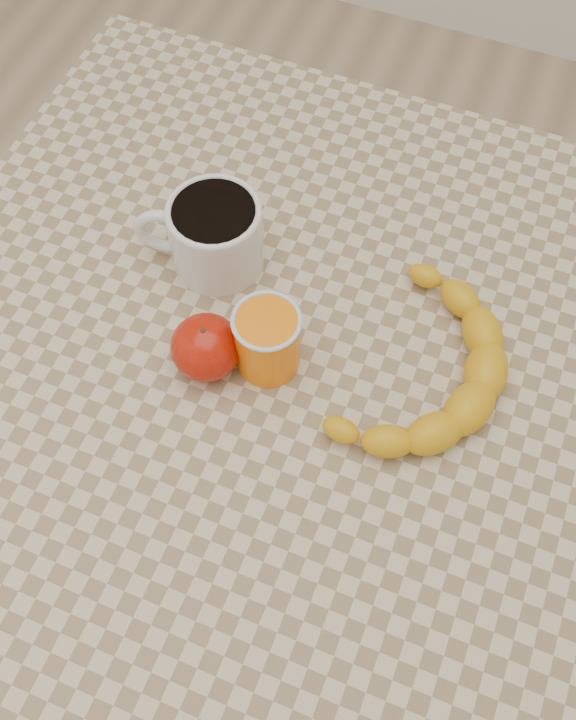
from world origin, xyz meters
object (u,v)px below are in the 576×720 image
at_px(table, 288,409).
at_px(apple, 206,347).
at_px(banana, 421,369).
at_px(coffee_mug, 213,233).
at_px(orange_juice_glass, 267,340).

distance_m(table, apple, 0.14).
distance_m(apple, banana, 0.20).
xyz_separation_m(table, coffee_mug, (-0.12, 0.09, 0.13)).
xyz_separation_m(coffee_mug, banana, (0.24, -0.06, -0.02)).
bearing_deg(table, banana, 17.35).
bearing_deg(apple, banana, 16.86).
bearing_deg(coffee_mug, banana, -13.71).
xyz_separation_m(orange_juice_glass, banana, (0.14, 0.03, -0.02)).
bearing_deg(orange_juice_glass, table, -6.38).
height_order(orange_juice_glass, banana, orange_juice_glass).
bearing_deg(orange_juice_glass, apple, -155.69).
bearing_deg(table, coffee_mug, 141.12).
relative_size(coffee_mug, banana, 0.48).
bearing_deg(banana, orange_juice_glass, -149.80).
height_order(coffee_mug, orange_juice_glass, coffee_mug).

